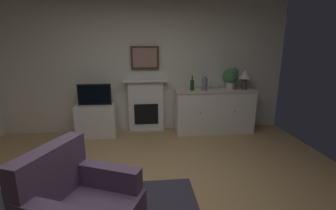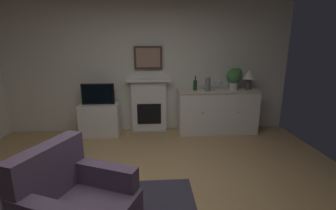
{
  "view_description": "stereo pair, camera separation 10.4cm",
  "coord_description": "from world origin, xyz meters",
  "views": [
    {
      "loc": [
        -0.02,
        -2.31,
        1.76
      ],
      "look_at": [
        0.28,
        0.64,
        1.0
      ],
      "focal_mm": 25.31,
      "sensor_mm": 36.0,
      "label": 1
    },
    {
      "loc": [
        0.08,
        -2.32,
        1.76
      ],
      "look_at": [
        0.28,
        0.64,
        1.0
      ],
      "focal_mm": 25.31,
      "sensor_mm": 36.0,
      "label": 2
    }
  ],
  "objects": [
    {
      "name": "wine_glass_center",
      "position": [
        1.43,
        2.25,
        1.0
      ],
      "size": [
        0.07,
        0.07,
        0.16
      ],
      "color": "silver",
      "rests_on": "sideboard_cabinet"
    },
    {
      "name": "framed_picture",
      "position": [
        0.01,
        2.45,
        1.51
      ],
      "size": [
        0.55,
        0.04,
        0.45
      ],
      "color": "#473323"
    },
    {
      "name": "wall_rear",
      "position": [
        0.0,
        2.54,
        1.32
      ],
      "size": [
        5.8,
        0.06,
        2.64
      ],
      "primitive_type": "cube",
      "color": "silver",
      "rests_on": "ground_plane"
    },
    {
      "name": "ground_plane",
      "position": [
        0.0,
        0.0,
        -0.05
      ],
      "size": [
        5.8,
        5.13,
        0.1
      ],
      "primitive_type": "cube",
      "color": "tan",
      "rests_on": "ground"
    },
    {
      "name": "potted_plant_small",
      "position": [
        1.72,
        2.28,
        1.14
      ],
      "size": [
        0.3,
        0.3,
        0.43
      ],
      "color": "beige",
      "rests_on": "sideboard_cabinet"
    },
    {
      "name": "wine_bottle",
      "position": [
        0.93,
        2.24,
        0.99
      ],
      "size": [
        0.08,
        0.08,
        0.29
      ],
      "color": "#193F1E",
      "rests_on": "sideboard_cabinet"
    },
    {
      "name": "tv_cabinet",
      "position": [
        -0.96,
        2.25,
        0.32
      ],
      "size": [
        0.75,
        0.42,
        0.64
      ],
      "color": "white",
      "rests_on": "ground_plane"
    },
    {
      "name": "table_lamp",
      "position": [
        2.0,
        2.23,
        1.16
      ],
      "size": [
        0.26,
        0.26,
        0.4
      ],
      "color": "#4C4742",
      "rests_on": "sideboard_cabinet"
    },
    {
      "name": "fireplace_unit",
      "position": [
        0.01,
        2.41,
        0.55
      ],
      "size": [
        0.87,
        0.3,
        1.1
      ],
      "color": "white",
      "rests_on": "ground_plane"
    },
    {
      "name": "tv_set",
      "position": [
        -0.96,
        2.22,
        0.84
      ],
      "size": [
        0.62,
        0.07,
        0.4
      ],
      "color": "black",
      "rests_on": "tv_cabinet"
    },
    {
      "name": "sideboard_cabinet",
      "position": [
        1.4,
        2.23,
        0.44
      ],
      "size": [
        1.6,
        0.49,
        0.88
      ],
      "color": "white",
      "rests_on": "ground_plane"
    },
    {
      "name": "wine_glass_right",
      "position": [
        1.54,
        2.19,
        1.0
      ],
      "size": [
        0.07,
        0.07,
        0.16
      ],
      "color": "silver",
      "rests_on": "sideboard_cabinet"
    },
    {
      "name": "vase_decorative",
      "position": [
        1.16,
        2.18,
        1.02
      ],
      "size": [
        0.11,
        0.11,
        0.28
      ],
      "color": "slate",
      "rests_on": "sideboard_cabinet"
    },
    {
      "name": "wine_glass_left",
      "position": [
        1.32,
        2.25,
        1.0
      ],
      "size": [
        0.07,
        0.07,
        0.16
      ],
      "color": "silver",
      "rests_on": "sideboard_cabinet"
    },
    {
      "name": "armchair",
      "position": [
        -0.6,
        -0.48,
        0.38
      ],
      "size": [
        1.04,
        1.02,
        0.92
      ],
      "color": "#604C66",
      "rests_on": "ground_plane"
    }
  ]
}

